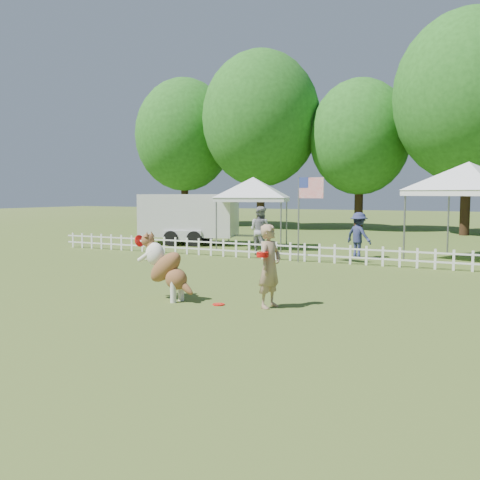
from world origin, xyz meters
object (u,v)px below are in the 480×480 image
at_px(handler, 270,266).
at_px(spectator_a, 260,231).
at_px(flag_pole, 299,219).
at_px(dog, 166,267).
at_px(frisbee_on_turf, 219,304).
at_px(cargo_trailer, 189,219).
at_px(spectator_b, 359,235).
at_px(canopy_tent_left, 253,214).
at_px(canopy_tent_right, 467,213).

height_order(handler, spectator_a, spectator_a).
relative_size(flag_pole, spectator_a, 1.58).
bearing_deg(dog, frisbee_on_turf, 10.04).
bearing_deg(cargo_trailer, spectator_a, -43.70).
relative_size(frisbee_on_turf, cargo_trailer, 0.05).
bearing_deg(dog, handler, 14.92).
bearing_deg(spectator_b, handler, 121.01).
bearing_deg(canopy_tent_left, spectator_b, -33.40).
distance_m(spectator_a, spectator_b, 3.46).
relative_size(cargo_trailer, flag_pole, 1.82).
distance_m(dog, canopy_tent_right, 11.02).
xyz_separation_m(dog, canopy_tent_left, (-2.91, 10.25, 0.70)).
bearing_deg(handler, spectator_b, 12.84).
distance_m(dog, spectator_a, 8.50).
bearing_deg(flag_pole, spectator_b, 74.17).
bearing_deg(cargo_trailer, dog, -76.32).
bearing_deg(flag_pole, canopy_tent_right, 51.42).
height_order(flag_pole, spectator_a, flag_pole).
relative_size(dog, cargo_trailer, 0.27).
bearing_deg(spectator_a, spectator_b, -158.43).
bearing_deg(handler, frisbee_on_turf, 113.21).
relative_size(handler, flag_pole, 0.59).
bearing_deg(canopy_tent_right, handler, -83.72).
distance_m(flag_pole, spectator_b, 2.50).
xyz_separation_m(spectator_a, spectator_b, (3.41, 0.58, -0.09)).
xyz_separation_m(canopy_tent_left, cargo_trailer, (-3.24, 0.36, -0.29)).
height_order(handler, cargo_trailer, cargo_trailer).
distance_m(dog, canopy_tent_left, 10.68).
xyz_separation_m(frisbee_on_turf, canopy_tent_right, (3.83, 9.71, 1.56)).
height_order(flag_pole, spectator_b, flag_pole).
height_order(frisbee_on_turf, canopy_tent_right, canopy_tent_right).
distance_m(flag_pole, spectator_a, 2.45).
height_order(handler, frisbee_on_turf, handler).
bearing_deg(canopy_tent_left, canopy_tent_right, -20.56).
height_order(frisbee_on_turf, canopy_tent_left, canopy_tent_left).
relative_size(frisbee_on_turf, canopy_tent_left, 0.09).
bearing_deg(spectator_b, dog, 106.91).
relative_size(frisbee_on_turf, spectator_b, 0.16).
bearing_deg(canopy_tent_right, spectator_a, -144.91).
bearing_deg(flag_pole, frisbee_on_turf, -61.51).
xyz_separation_m(handler, flag_pole, (-1.93, 6.65, 0.57)).
relative_size(spectator_a, spectator_b, 1.12).
height_order(dog, canopy_tent_left, canopy_tent_left).
relative_size(handler, cargo_trailer, 0.32).
xyz_separation_m(frisbee_on_turf, spectator_a, (-2.90, 8.26, 0.86)).
distance_m(cargo_trailer, spectator_b, 8.06).
distance_m(dog, cargo_trailer, 12.28).
xyz_separation_m(canopy_tent_left, spectator_a, (1.21, -1.93, -0.52)).
xyz_separation_m(dog, frisbee_on_turf, (1.20, 0.06, -0.67)).
bearing_deg(flag_pole, handler, -53.04).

